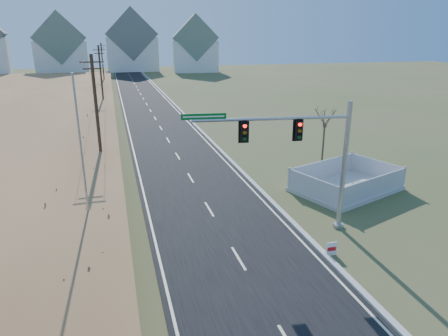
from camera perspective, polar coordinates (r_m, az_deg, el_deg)
The scene contains 14 objects.
ground at distance 21.49m, azimuth 0.44°, elevation -10.26°, with size 260.00×260.00×0.00m, color #3E4E25.
road at distance 69.09m, azimuth -11.30°, elevation 9.43°, with size 8.00×180.00×0.06m, color black.
curb at distance 69.52m, azimuth -7.85°, elevation 9.71°, with size 0.30×180.00×0.18m, color #B2AFA8.
utility_pole_near at distance 33.62m, azimuth -17.75°, elevation 7.87°, with size 1.80×0.26×9.00m.
utility_pole_mid at distance 63.39m, azimuth -17.16°, elevation 12.46°, with size 1.80×0.26×9.00m.
utility_pole_far at distance 93.30m, azimuth -16.94°, elevation 14.11°, with size 1.80×0.26×9.00m.
condo_nnw at distance 126.81m, azimuth -22.30°, elevation 15.50°, with size 14.93×11.17×17.03m.
condo_n at distance 130.36m, azimuth -13.05°, elevation 16.69°, with size 15.27×10.20×18.54m.
condo_ne at distance 124.76m, azimuth -4.17°, elevation 16.68°, with size 14.12×10.51×16.52m.
traffic_signal_mast at distance 21.52m, azimuth 12.42°, elevation 1.99°, with size 8.89×1.52×7.14m.
fence_enclosure at distance 29.23m, azimuth 17.01°, elevation -2.48°, with size 8.20×6.85×1.61m.
open_sign at distance 20.63m, azimuth 15.10°, elevation -11.08°, with size 0.57×0.09×0.70m.
flagpole at distance 22.20m, azimuth -19.38°, elevation -0.71°, with size 0.39×0.39×8.61m.
bare_tree at distance 33.88m, azimuth 14.29°, elevation 7.16°, with size 1.90×1.90×5.03m.
Camera 1 is at (-5.26, -18.13, 10.28)m, focal length 32.00 mm.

